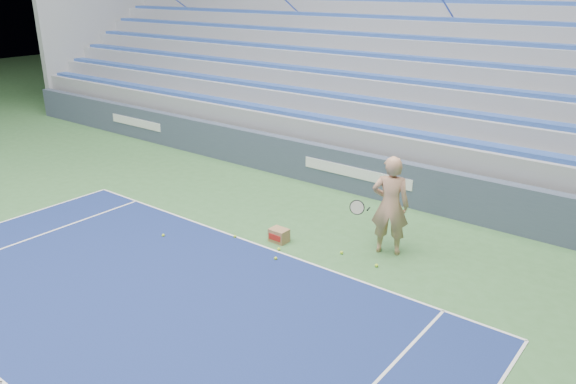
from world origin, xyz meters
name	(u,v)px	position (x,y,z in m)	size (l,w,h in m)	color
sponsor_barrier	(359,173)	(0.00, 15.88, 0.55)	(30.00, 0.32, 1.10)	#3B465B
bleachers	(453,76)	(0.00, 21.60, 2.36)	(31.00, 9.15, 7.30)	gray
tennis_player	(390,205)	(2.28, 13.28, 1.03)	(1.05, 0.99, 2.07)	tan
ball_box	(279,235)	(0.21, 12.30, 0.15)	(0.39, 0.31, 0.29)	#936E47
tennis_ball_0	(279,249)	(0.47, 11.96, 0.03)	(0.07, 0.07, 0.07)	#BAE72F
tennis_ball_1	(235,236)	(-0.66, 11.84, 0.03)	(0.07, 0.07, 0.07)	#BAE72F
tennis_ball_2	(376,265)	(2.43, 12.57, 0.03)	(0.07, 0.07, 0.07)	#BAE72F
tennis_ball_3	(276,258)	(0.69, 11.59, 0.03)	(0.07, 0.07, 0.07)	#BAE72F
tennis_ball_4	(163,235)	(-1.94, 10.92, 0.03)	(0.07, 0.07, 0.07)	#BAE72F
tennis_ball_5	(342,253)	(1.59, 12.62, 0.03)	(0.07, 0.07, 0.07)	#BAE72F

